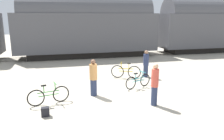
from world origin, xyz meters
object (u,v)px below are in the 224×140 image
object	(u,v)px
bicycle_yellow	(126,72)
backpack	(45,112)
person_in_tan	(93,78)
person_in_navy	(146,64)
person_in_red	(155,84)
bicycle_green	(49,95)
freight_train	(87,26)
bicycle_teal	(138,81)

from	to	relation	value
bicycle_yellow	backpack	world-z (taller)	bicycle_yellow
person_in_tan	person_in_navy	xyz separation A→B (m)	(3.54, 2.40, -0.04)
person_in_red	person_in_navy	xyz separation A→B (m)	(1.33, 4.13, -0.08)
person_in_red	bicycle_yellow	bearing A→B (deg)	-19.02
bicycle_green	bicycle_yellow	size ratio (longest dim) A/B	1.04
freight_train	person_in_red	size ratio (longest dim) A/B	22.27
freight_train	person_in_tan	world-z (taller)	freight_train
freight_train	person_in_navy	xyz separation A→B (m)	(2.41, -7.77, -1.95)
freight_train	person_in_navy	bearing A→B (deg)	-72.76
bicycle_teal	person_in_red	size ratio (longest dim) A/B	0.88
bicycle_yellow	person_in_tan	world-z (taller)	person_in_tan
person_in_red	backpack	distance (m)	4.32
bicycle_yellow	person_in_tan	bearing A→B (deg)	-133.62
bicycle_yellow	person_in_navy	world-z (taller)	person_in_navy
person_in_tan	backpack	world-z (taller)	person_in_tan
backpack	person_in_navy	bearing A→B (deg)	36.51
bicycle_green	person_in_red	bearing A→B (deg)	-15.49
bicycle_yellow	person_in_navy	size ratio (longest dim) A/B	1.00
person_in_red	backpack	world-z (taller)	person_in_red
bicycle_teal	backpack	distance (m)	4.98
bicycle_green	bicycle_teal	bearing A→B (deg)	14.68
person_in_red	person_in_tan	bearing A→B (deg)	34.14
bicycle_teal	freight_train	bearing A→B (deg)	97.37
bicycle_green	person_in_red	xyz separation A→B (m)	(4.16, -1.15, 0.52)
freight_train	person_in_red	distance (m)	12.10
person_in_red	bicycle_teal	bearing A→B (deg)	-21.95
backpack	person_in_red	bearing A→B (deg)	0.12
freight_train	bicycle_teal	world-z (taller)	freight_train
bicycle_yellow	person_in_tan	distance (m)	3.35
bicycle_green	backpack	distance (m)	1.18
freight_train	bicycle_green	xyz separation A→B (m)	(-3.08, -10.75, -2.39)
person_in_navy	freight_train	bearing A→B (deg)	-155.13
bicycle_yellow	person_in_tan	size ratio (longest dim) A/B	0.96
person_in_tan	backpack	size ratio (longest dim) A/B	4.95
freight_train	person_in_navy	size ratio (longest dim) A/B	24.16
person_in_tan	person_in_navy	world-z (taller)	person_in_tan
freight_train	person_in_tan	bearing A→B (deg)	-96.30
bicycle_green	bicycle_yellow	distance (m)	5.18
person_in_tan	person_in_navy	bearing A→B (deg)	135.57
bicycle_teal	bicycle_green	size ratio (longest dim) A/B	0.91
bicycle_green	person_in_tan	size ratio (longest dim) A/B	1.00
person_in_navy	backpack	world-z (taller)	person_in_navy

